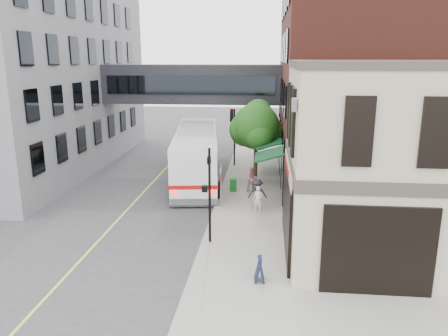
% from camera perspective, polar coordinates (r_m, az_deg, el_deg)
% --- Properties ---
extents(ground, '(120.00, 120.00, 0.00)m').
position_cam_1_polar(ground, '(19.16, -3.84, -12.33)').
color(ground, '#38383A').
rests_on(ground, ground).
extents(sidewalk_main, '(4.00, 60.00, 0.15)m').
position_cam_1_polar(sidewalk_main, '(32.04, 3.80, -1.12)').
color(sidewalk_main, gray).
rests_on(sidewalk_main, ground).
extents(corner_building, '(10.19, 8.12, 8.45)m').
position_cam_1_polar(corner_building, '(20.30, 22.82, 0.74)').
color(corner_building, '#B8A68C').
rests_on(corner_building, ground).
extents(brick_building, '(13.76, 18.00, 14.00)m').
position_cam_1_polar(brick_building, '(32.68, 18.45, 10.79)').
color(brick_building, '#512119').
rests_on(brick_building, ground).
extents(opposite_building, '(14.00, 24.00, 14.00)m').
position_cam_1_polar(opposite_building, '(38.49, -26.00, 10.54)').
color(opposite_building, slate).
rests_on(opposite_building, ground).
extents(skyway_bridge, '(14.00, 3.18, 3.00)m').
position_cam_1_polar(skyway_bridge, '(35.44, -4.05, 10.90)').
color(skyway_bridge, black).
rests_on(skyway_bridge, ground).
extents(traffic_signal_near, '(0.44, 0.22, 4.60)m').
position_cam_1_polar(traffic_signal_near, '(19.86, -1.99, -2.08)').
color(traffic_signal_near, black).
rests_on(traffic_signal_near, sidewalk_main).
extents(traffic_signal_far, '(0.53, 0.28, 4.50)m').
position_cam_1_polar(traffic_signal_far, '(34.39, 1.15, 5.53)').
color(traffic_signal_far, black).
rests_on(traffic_signal_far, sidewalk_main).
extents(street_sign_pole, '(0.08, 0.75, 3.00)m').
position_cam_1_polar(street_sign_pole, '(24.92, -0.39, -1.17)').
color(street_sign_pole, gray).
rests_on(street_sign_pole, sidewalk_main).
extents(street_tree, '(3.80, 3.20, 5.60)m').
position_cam_1_polar(street_tree, '(30.47, 4.23, 5.45)').
color(street_tree, '#382619').
rests_on(street_tree, sidewalk_main).
extents(lane_marking, '(0.12, 40.00, 0.01)m').
position_cam_1_polar(lane_marking, '(29.31, -10.31, -2.95)').
color(lane_marking, '#D8CC4C').
rests_on(lane_marking, ground).
extents(bus, '(4.52, 13.19, 3.48)m').
position_cam_1_polar(bus, '(31.26, -3.63, 2.03)').
color(bus, white).
rests_on(bus, ground).
extents(pedestrian_a, '(0.62, 0.49, 1.49)m').
position_cam_1_polar(pedestrian_a, '(24.41, 4.48, -4.09)').
color(pedestrian_a, silver).
rests_on(pedestrian_a, sidewalk_main).
extents(pedestrian_b, '(0.91, 0.77, 1.66)m').
position_cam_1_polar(pedestrian_b, '(28.04, 3.73, -1.45)').
color(pedestrian_b, '#D88C8C').
rests_on(pedestrian_b, sidewalk_main).
extents(pedestrian_c, '(1.14, 0.73, 1.67)m').
position_cam_1_polar(pedestrian_c, '(25.17, 4.39, -3.30)').
color(pedestrian_c, black).
rests_on(pedestrian_c, sidewalk_main).
extents(newspaper_box, '(0.46, 0.42, 0.82)m').
position_cam_1_polar(newspaper_box, '(28.19, 1.20, -2.23)').
color(newspaper_box, '#16601E').
rests_on(newspaper_box, sidewalk_main).
extents(sandwich_board, '(0.38, 0.57, 0.98)m').
position_cam_1_polar(sandwich_board, '(17.31, 4.67, -13.06)').
color(sandwich_board, black).
rests_on(sandwich_board, sidewalk_main).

